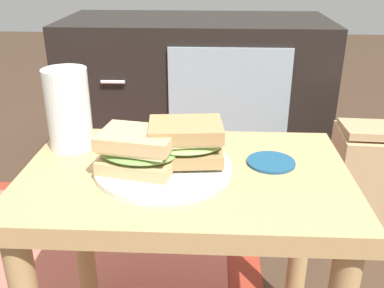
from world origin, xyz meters
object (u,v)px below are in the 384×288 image
at_px(plate, 164,168).
at_px(sandwich_front, 138,151).
at_px(sandwich_back, 187,141).
at_px(tv_cabinet, 196,96).
at_px(paper_bag, 370,187).
at_px(coaster, 271,162).
at_px(beer_glass, 68,110).

distance_m(plate, sandwich_front, 0.06).
bearing_deg(sandwich_back, tv_cabinet, 91.46).
distance_m(tv_cabinet, sandwich_back, 0.96).
bearing_deg(plate, paper_bag, 39.95).
relative_size(sandwich_front, coaster, 1.74).
distance_m(tv_cabinet, paper_bag, 0.73).
bearing_deg(plate, sandwich_front, -161.05).
relative_size(tv_cabinet, sandwich_back, 6.81).
xyz_separation_m(sandwich_front, sandwich_back, (0.08, 0.03, 0.01)).
height_order(sandwich_front, coaster, sandwich_front).
relative_size(coaster, paper_bag, 0.23).
xyz_separation_m(sandwich_back, coaster, (0.15, 0.02, -0.05)).
xyz_separation_m(coaster, paper_bag, (0.35, 0.41, -0.28)).
relative_size(sandwich_front, beer_glass, 0.98).
bearing_deg(sandwich_front, coaster, 12.17).
distance_m(beer_glass, paper_bag, 0.88).
height_order(plate, paper_bag, plate).
distance_m(plate, coaster, 0.19).
bearing_deg(sandwich_front, tv_cabinet, 86.70).
bearing_deg(coaster, sandwich_front, -167.83).
bearing_deg(sandwich_front, sandwich_back, 18.95).
xyz_separation_m(plate, paper_bag, (0.54, 0.45, -0.28)).
height_order(plate, coaster, plate).
relative_size(sandwich_back, coaster, 1.65).
bearing_deg(beer_glass, plate, -25.82).
relative_size(tv_cabinet, beer_glass, 6.32).
distance_m(sandwich_back, coaster, 0.16).
height_order(sandwich_front, paper_bag, sandwich_front).
bearing_deg(paper_bag, beer_glass, -153.49).
distance_m(sandwich_front, sandwich_back, 0.08).
relative_size(tv_cabinet, plate, 4.08).
xyz_separation_m(tv_cabinet, paper_bag, (0.52, -0.50, -0.11)).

